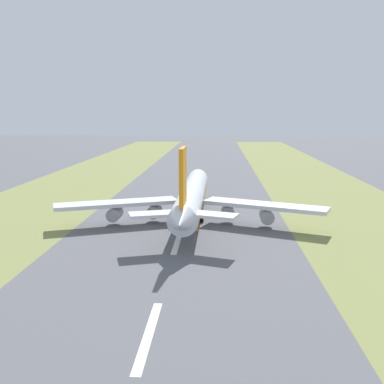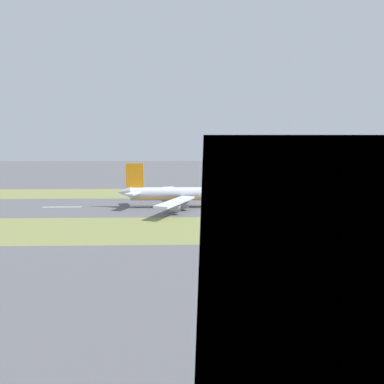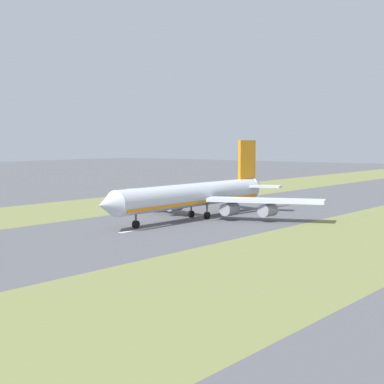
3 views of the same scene
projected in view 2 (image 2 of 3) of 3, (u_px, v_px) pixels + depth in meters
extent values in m
plane|color=#56565B|center=(185.00, 206.00, 174.10)|extent=(800.00, 800.00, 0.00)
cube|color=olive|center=(184.00, 193.00, 218.67)|extent=(40.00, 600.00, 0.01)
cube|color=olive|center=(187.00, 229.00, 129.54)|extent=(40.00, 600.00, 0.01)
cube|color=silver|center=(62.00, 207.00, 172.41)|extent=(1.20, 18.00, 0.01)
cube|color=silver|center=(149.00, 207.00, 173.60)|extent=(1.20, 18.00, 0.01)
cube|color=silver|center=(235.00, 206.00, 174.79)|extent=(1.20, 18.00, 0.01)
cylinder|color=silver|center=(192.00, 194.00, 171.47)|extent=(6.56, 56.06, 6.00)
cone|color=silver|center=(258.00, 194.00, 172.08)|extent=(5.93, 5.06, 5.88)
cone|color=silver|center=(124.00, 192.00, 170.74)|extent=(5.16, 6.05, 5.10)
cube|color=orange|center=(192.00, 197.00, 171.69)|extent=(6.23, 53.81, 0.70)
cube|color=silver|center=(177.00, 191.00, 188.78)|extent=(29.19, 16.18, 0.90)
cube|color=silver|center=(175.00, 202.00, 154.11)|extent=(29.08, 16.67, 0.90)
cylinder|color=#93939E|center=(183.00, 198.00, 180.76)|extent=(3.25, 4.83, 3.20)
cylinder|color=#93939E|center=(177.00, 195.00, 189.60)|extent=(3.25, 4.83, 3.20)
cylinder|color=#93939E|center=(183.00, 204.00, 162.93)|extent=(3.25, 4.83, 3.20)
cylinder|color=#93939E|center=(175.00, 208.00, 153.94)|extent=(3.25, 4.83, 3.20)
cube|color=orange|center=(135.00, 175.00, 169.80)|extent=(0.88, 8.01, 11.00)
cube|color=silver|center=(137.00, 190.00, 176.26)|extent=(10.86, 7.19, 0.60)
cube|color=silver|center=(134.00, 193.00, 165.37)|extent=(10.88, 7.36, 0.60)
cylinder|color=#59595E|center=(238.00, 202.00, 172.40)|extent=(0.50, 0.50, 3.20)
cylinder|color=black|center=(238.00, 205.00, 172.61)|extent=(0.92, 1.81, 1.80)
cylinder|color=#59595E|center=(185.00, 201.00, 174.49)|extent=(0.50, 0.50, 3.20)
cylinder|color=black|center=(185.00, 204.00, 174.70)|extent=(0.92, 1.81, 1.80)
cylinder|color=#59595E|center=(186.00, 203.00, 169.34)|extent=(0.50, 0.50, 3.20)
cylinder|color=black|center=(186.00, 206.00, 169.55)|extent=(0.92, 1.81, 1.80)
cube|color=#B2231E|center=(337.00, 316.00, 63.30)|extent=(4.74, 3.05, 0.90)
cube|color=#B2231E|center=(337.00, 311.00, 63.37)|extent=(2.77, 2.19, 0.80)
cylinder|color=black|center=(347.00, 322.00, 62.32)|extent=(0.70, 0.43, 0.66)
cylinder|color=black|center=(339.00, 323.00, 61.72)|extent=(0.70, 0.43, 0.66)
cylinder|color=black|center=(336.00, 314.00, 64.99)|extent=(0.70, 0.43, 0.66)
cylinder|color=black|center=(327.00, 316.00, 64.40)|extent=(0.70, 0.43, 0.66)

